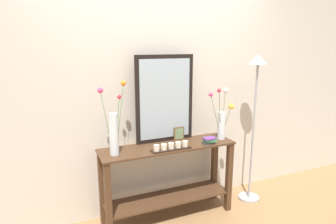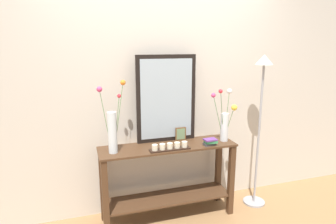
{
  "view_description": "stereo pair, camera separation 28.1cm",
  "coord_description": "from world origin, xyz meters",
  "views": [
    {
      "loc": [
        -1.09,
        -2.51,
        1.76
      ],
      "look_at": [
        0.0,
        0.0,
        1.12
      ],
      "focal_mm": 31.21,
      "sensor_mm": 36.0,
      "label": 1
    },
    {
      "loc": [
        -0.83,
        -2.61,
        1.76
      ],
      "look_at": [
        0.0,
        0.0,
        1.12
      ],
      "focal_mm": 31.21,
      "sensor_mm": 36.0,
      "label": 2
    }
  ],
  "objects": [
    {
      "name": "mirror_leaning",
      "position": [
        0.03,
        0.15,
        1.22
      ],
      "size": [
        0.61,
        0.03,
        0.88
      ],
      "color": "black",
      "rests_on": "console_table"
    },
    {
      "name": "vase_right",
      "position": [
        0.6,
        -0.03,
        0.99
      ],
      "size": [
        0.25,
        0.21,
        0.56
      ],
      "color": "silver",
      "rests_on": "console_table"
    },
    {
      "name": "ground_plane",
      "position": [
        0.0,
        0.0,
        -0.01
      ],
      "size": [
        7.0,
        6.0,
        0.02
      ],
      "primitive_type": "cube",
      "color": "#997047"
    },
    {
      "name": "tall_vase_left",
      "position": [
        -0.54,
        -0.02,
        1.02
      ],
      "size": [
        0.27,
        0.17,
        0.66
      ],
      "color": "silver",
      "rests_on": "console_table"
    },
    {
      "name": "book_stack",
      "position": [
        0.4,
        -0.12,
        0.82
      ],
      "size": [
        0.14,
        0.09,
        0.07
      ],
      "color": "#424247",
      "rests_on": "console_table"
    },
    {
      "name": "candle_tray",
      "position": [
        -0.02,
        -0.12,
        0.81
      ],
      "size": [
        0.39,
        0.09,
        0.07
      ],
      "color": "black",
      "rests_on": "console_table"
    },
    {
      "name": "wall_back",
      "position": [
        0.0,
        0.3,
        1.35
      ],
      "size": [
        6.4,
        0.08,
        2.7
      ],
      "primitive_type": "cube",
      "color": "beige",
      "rests_on": "ground"
    },
    {
      "name": "console_table",
      "position": [
        0.0,
        0.0,
        0.48
      ],
      "size": [
        1.36,
        0.37,
        0.78
      ],
      "color": "#472D1C",
      "rests_on": "ground"
    },
    {
      "name": "floor_lamp",
      "position": [
        1.01,
        -0.04,
        1.12
      ],
      "size": [
        0.24,
        0.24,
        1.66
      ],
      "color": "#9E9EA3",
      "rests_on": "ground"
    },
    {
      "name": "picture_frame_small",
      "position": [
        0.18,
        0.12,
        0.85
      ],
      "size": [
        0.11,
        0.01,
        0.14
      ],
      "color": "brown",
      "rests_on": "console_table"
    }
  ]
}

